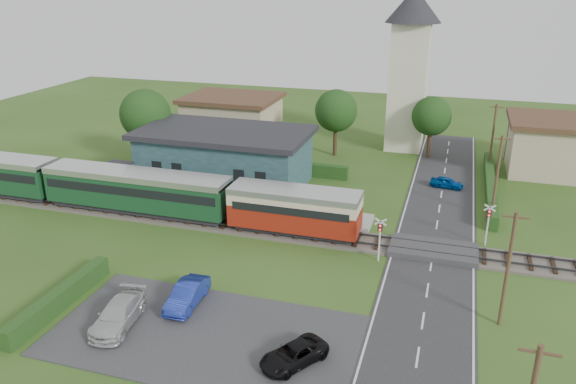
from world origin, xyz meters
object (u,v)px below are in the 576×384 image
(car_on_road, at_px, (447,182))
(train, at_px, (104,186))
(church_tower, at_px, (410,58))
(car_park_silver, at_px, (118,314))
(car_park_dark, at_px, (294,355))
(house_west, at_px, (233,118))
(house_east, at_px, (552,145))
(crossing_signal_far, at_px, (488,219))
(station_building, at_px, (225,157))
(pedestrian_far, at_px, (127,182))
(crossing_signal_near, at_px, (380,233))
(equipment_hut, at_px, (118,177))
(car_park_blue, at_px, (187,295))
(pedestrian_near, at_px, (272,203))

(car_on_road, bearing_deg, train, 125.03)
(church_tower, xyz_separation_m, car_park_silver, (-11.55, -40.57, -9.46))
(car_park_silver, distance_m, car_park_dark, 10.50)
(house_west, xyz_separation_m, car_park_dark, (18.94, -37.90, -2.19))
(house_west, distance_m, house_east, 35.01)
(train, xyz_separation_m, house_east, (37.22, 22.00, 0.62))
(crossing_signal_far, bearing_deg, station_building, 164.37)
(station_building, height_order, house_east, house_east)
(car_park_silver, bearing_deg, car_park_dark, -9.74)
(house_west, relative_size, pedestrian_far, 6.06)
(crossing_signal_near, relative_size, car_park_dark, 0.87)
(equipment_hut, relative_size, house_west, 0.24)
(church_tower, height_order, house_west, church_tower)
(station_building, bearing_deg, church_tower, 48.59)
(car_park_silver, bearing_deg, church_tower, 66.18)
(station_building, bearing_deg, crossing_signal_far, -15.63)
(house_west, bearing_deg, car_park_blue, -71.97)
(house_east, relative_size, car_park_silver, 1.85)
(church_tower, relative_size, crossing_signal_far, 5.37)
(pedestrian_near, bearing_deg, house_west, -39.45)
(house_east, xyz_separation_m, car_park_dark, (-16.06, -36.90, -2.19))
(train, height_order, pedestrian_far, train)
(car_park_blue, bearing_deg, car_park_dark, -25.95)
(equipment_hut, relative_size, crossing_signal_far, 0.78)
(pedestrian_far, bearing_deg, car_park_silver, -165.58)
(equipment_hut, height_order, car_on_road, equipment_hut)
(station_building, relative_size, car_on_road, 5.27)
(church_tower, xyz_separation_m, crossing_signal_near, (1.40, -28.41, -8.08))
(church_tower, height_order, house_east, church_tower)
(equipment_hut, relative_size, car_park_dark, 0.68)
(pedestrian_near, bearing_deg, car_park_dark, 132.20)
(house_west, xyz_separation_m, car_park_silver, (8.45, -37.57, -2.02))
(station_building, distance_m, pedestrian_near, 9.30)
(train, xyz_separation_m, crossing_signal_far, (30.82, 2.39, -0.04))
(crossing_signal_near, distance_m, pedestrian_near, 10.97)
(church_tower, xyz_separation_m, car_park_dark, (-1.06, -40.90, -9.62))
(car_park_blue, height_order, car_park_dark, car_park_blue)
(church_tower, relative_size, pedestrian_near, 11.34)
(train, distance_m, house_west, 23.12)
(crossing_signal_far, bearing_deg, car_park_blue, -141.35)
(house_west, bearing_deg, equipment_hut, -98.62)
(church_tower, relative_size, car_park_dark, 4.69)
(crossing_signal_near, relative_size, car_park_silver, 0.69)
(station_building, height_order, house_west, house_west)
(car_park_dark, bearing_deg, church_tower, 121.81)
(crossing_signal_near, distance_m, car_park_blue, 13.71)
(car_park_blue, bearing_deg, church_tower, 74.66)
(station_building, height_order, car_park_silver, station_building)
(crossing_signal_near, relative_size, pedestrian_far, 1.84)
(car_on_road, distance_m, car_park_dark, 29.55)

